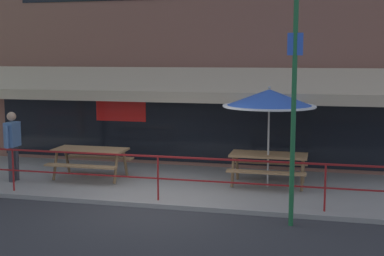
{
  "coord_description": "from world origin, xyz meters",
  "views": [
    {
      "loc": [
        3.34,
        -10.31,
        3.17
      ],
      "look_at": [
        0.43,
        1.6,
        1.5
      ],
      "focal_mm": 50.0,
      "sensor_mm": 36.0,
      "label": 1
    }
  ],
  "objects_px": {
    "patio_umbrella_centre": "(269,99)",
    "street_sign_pole": "(294,98)",
    "picnic_table_left": "(90,155)",
    "picnic_table_centre": "(269,160)",
    "pedestrian_walking": "(13,143)"
  },
  "relations": [
    {
      "from": "patio_umbrella_centre",
      "to": "pedestrian_walking",
      "type": "xyz_separation_m",
      "value": [
        -6.13,
        -0.88,
        -1.12
      ]
    },
    {
      "from": "patio_umbrella_centre",
      "to": "street_sign_pole",
      "type": "distance_m",
      "value": 2.59
    },
    {
      "from": "street_sign_pole",
      "to": "picnic_table_left",
      "type": "bearing_deg",
      "value": 155.92
    },
    {
      "from": "picnic_table_centre",
      "to": "patio_umbrella_centre",
      "type": "bearing_deg",
      "value": -90.0
    },
    {
      "from": "picnic_table_centre",
      "to": "picnic_table_left",
      "type": "bearing_deg",
      "value": -175.43
    },
    {
      "from": "patio_umbrella_centre",
      "to": "pedestrian_walking",
      "type": "distance_m",
      "value": 6.3
    },
    {
      "from": "patio_umbrella_centre",
      "to": "picnic_table_centre",
      "type": "bearing_deg",
      "value": 90.0
    },
    {
      "from": "picnic_table_centre",
      "to": "pedestrian_walking",
      "type": "distance_m",
      "value": 6.23
    },
    {
      "from": "picnic_table_left",
      "to": "street_sign_pole",
      "type": "distance_m",
      "value": 5.81
    },
    {
      "from": "patio_umbrella_centre",
      "to": "pedestrian_walking",
      "type": "height_order",
      "value": "patio_umbrella_centre"
    },
    {
      "from": "picnic_table_left",
      "to": "patio_umbrella_centre",
      "type": "relative_size",
      "value": 0.76
    },
    {
      "from": "picnic_table_centre",
      "to": "patio_umbrella_centre",
      "type": "height_order",
      "value": "patio_umbrella_centre"
    },
    {
      "from": "pedestrian_walking",
      "to": "picnic_table_centre",
      "type": "bearing_deg",
      "value": 9.34
    },
    {
      "from": "patio_umbrella_centre",
      "to": "street_sign_pole",
      "type": "xyz_separation_m",
      "value": [
        0.68,
        -2.49,
        0.22
      ]
    },
    {
      "from": "picnic_table_left",
      "to": "patio_umbrella_centre",
      "type": "xyz_separation_m",
      "value": [
        4.39,
        0.22,
        1.47
      ]
    }
  ]
}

